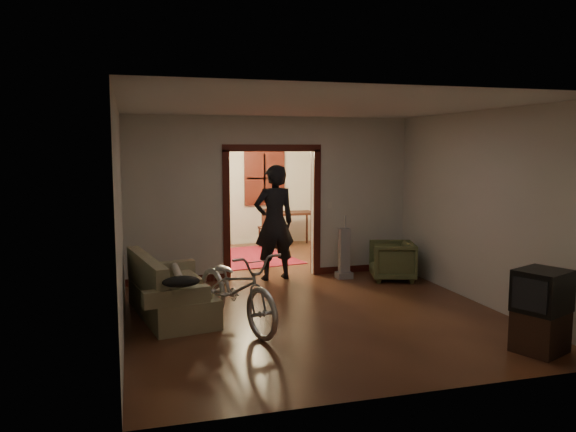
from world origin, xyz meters
name	(u,v)px	position (x,y,z in m)	size (l,w,h in m)	color
floor	(283,286)	(0.00, 0.00, 0.00)	(5.00, 8.50, 0.01)	#3E2014
ceiling	(283,114)	(0.00, 0.00, 2.80)	(5.00, 8.50, 0.01)	white
wall_back	(235,185)	(0.00, 4.25, 1.40)	(5.00, 0.02, 2.80)	beige
wall_left	(122,206)	(-2.50, 0.00, 1.40)	(0.02, 8.50, 2.80)	beige
wall_right	(422,198)	(2.50, 0.00, 1.40)	(0.02, 8.50, 2.80)	beige
partition_wall	(272,198)	(0.00, 0.75, 1.40)	(5.00, 0.14, 2.80)	beige
door_casing	(272,215)	(0.00, 0.75, 1.10)	(1.74, 0.20, 2.32)	#3E130E
far_window	(264,178)	(0.70, 4.21, 1.55)	(0.98, 0.06, 1.28)	black
chandelier	(250,144)	(0.00, 2.50, 2.35)	(0.24, 0.24, 0.24)	#FFE0A5
light_switch	(330,205)	(1.05, 0.68, 1.25)	(0.08, 0.01, 0.12)	silver
sofa	(172,286)	(-1.88, -1.16, 0.41)	(0.81, 1.80, 0.83)	#726E4C
rolled_paper	(177,272)	(-1.78, -0.86, 0.53)	(0.10, 0.10, 0.83)	beige
jacket	(181,282)	(-1.83, -2.07, 0.68)	(0.45, 0.34, 0.13)	black
bicycle	(236,288)	(-1.12, -1.86, 0.50)	(0.66, 1.90, 1.00)	silver
armchair	(392,261)	(1.93, -0.07, 0.33)	(0.71, 0.74, 0.67)	#4F5630
tv_stand	(540,331)	(1.96, -3.66, 0.23)	(0.52, 0.47, 0.47)	black
crt_tv	(542,291)	(1.96, -3.66, 0.70)	(0.54, 0.48, 0.46)	black
vacuum	(344,253)	(1.18, 0.27, 0.44)	(0.27, 0.22, 0.88)	gray
person	(274,223)	(-0.01, 0.54, 0.99)	(0.72, 0.47, 1.98)	black
oriental_rug	(246,257)	(-0.09, 2.58, 0.01)	(1.71, 2.25, 0.02)	maroon
locker	(173,210)	(-1.45, 3.95, 0.89)	(0.89, 0.49, 1.78)	#1E321E
globe	(172,163)	(-1.45, 3.95, 1.94)	(0.27, 0.27, 0.27)	#1E5972
desk	(291,229)	(1.19, 3.67, 0.39)	(1.05, 0.59, 0.77)	#331811
desk_chair	(269,228)	(0.62, 3.48, 0.46)	(0.41, 0.41, 0.93)	#331811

